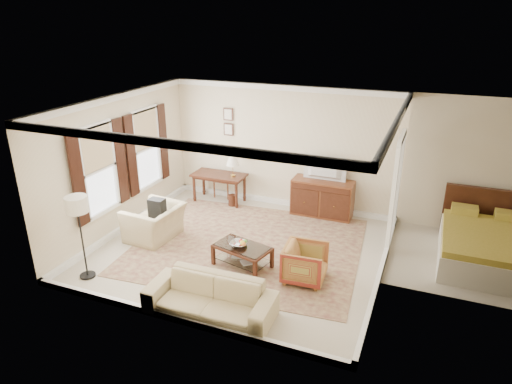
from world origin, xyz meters
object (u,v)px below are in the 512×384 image
Objects in this scene: sideboard at (322,198)px; striped_armchair at (305,262)px; sofa at (210,292)px; tv at (324,161)px; club_armchair at (154,217)px; writing_desk at (219,178)px; coffee_table at (242,251)px.

sideboard is 2.83m from striped_armchair.
sofa is (-1.10, -1.49, 0.03)m from striped_armchair.
club_armchair is (-2.94, -2.40, -0.84)m from tv.
writing_desk is at bearing 44.43° from striped_armchair.
tv is 2.97m from striped_armchair.
coffee_table is 1.50m from sofa.
tv is 3.89m from club_armchair.
coffee_table is at bearing -56.25° from writing_desk.
tv is (0.00, -0.02, 0.89)m from sideboard.
coffee_table is 2.18m from club_armchair.
tv reaches higher than writing_desk.
sideboard is 1.23× the size of coffee_table.
tv is at bearing -90.00° from sideboard.
writing_desk is 1.41× the size of tv.
sideboard reaches higher than striped_armchair.
coffee_table is 1.20m from striped_armchair.
tv reaches higher than sideboard.
coffee_table is 0.56× the size of sofa.
tv is 0.84× the size of club_armchair.
sofa is (-0.69, -4.27, -0.92)m from tv.
striped_armchair is (0.41, -2.80, -0.06)m from sideboard.
tv is 3.05m from coffee_table.
tv reaches higher than coffee_table.
striped_armchair is at bearing 52.22° from sofa.
tv is 1.25× the size of striped_armchair.
writing_desk is at bearing 175.24° from club_armchair.
club_armchair reaches higher than striped_armchair.
sofa is at bearing 139.93° from striped_armchair.
tv is at bearing 79.46° from sofa.
striped_armchair reaches higher than writing_desk.
sideboard is at bearing 79.50° from sofa.
club_armchair is at bearing -99.03° from writing_desk.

